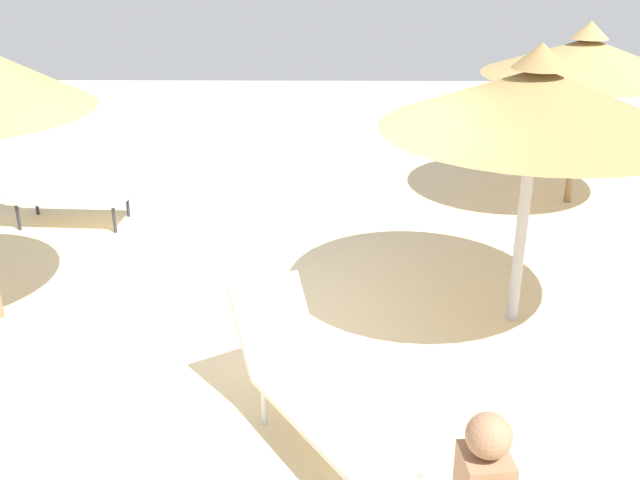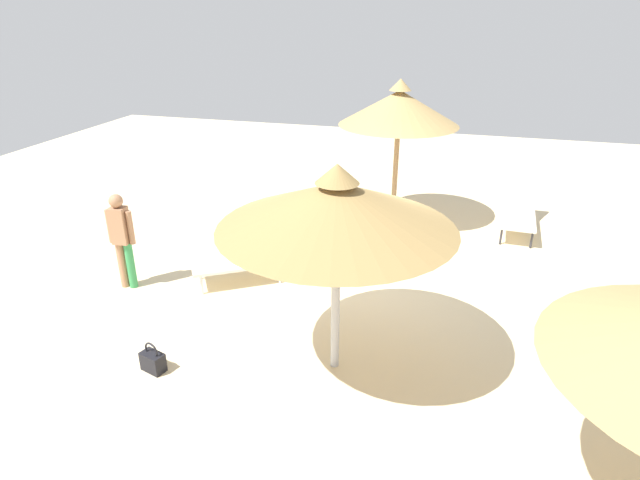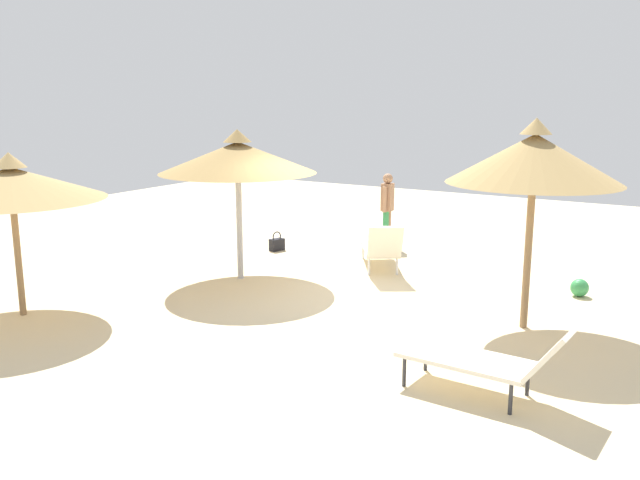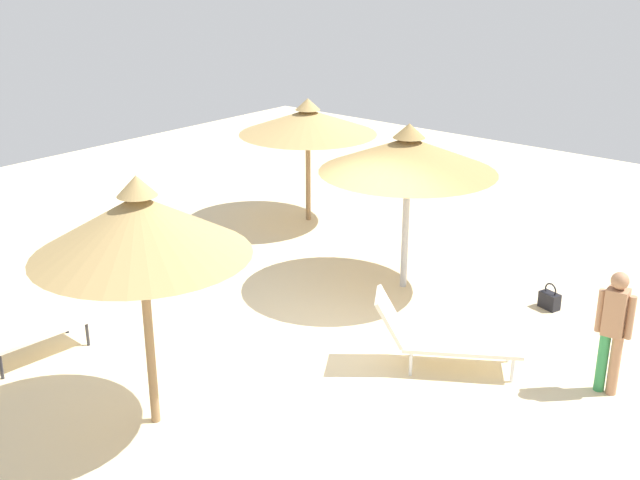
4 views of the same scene
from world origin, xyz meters
name	(u,v)px [view 4 (image 4 of 4)]	position (x,y,z in m)	size (l,w,h in m)	color
ground	(342,336)	(0.00, 0.00, -0.05)	(24.00, 24.00, 0.10)	beige
parasol_umbrella_far_left	(140,226)	(-3.09, 0.27, 2.38)	(2.35, 2.35, 2.92)	olive
parasol_umbrella_back	(408,155)	(1.93, 0.28, 2.16)	(2.73, 2.73, 2.64)	#B2B2B7
parasol_umbrella_front	(308,122)	(3.45, 3.59, 1.97)	(2.66, 2.66, 2.42)	olive
lounge_chair_near_right	(440,336)	(0.05, -1.55, 0.45)	(1.51, 1.90, 0.99)	silver
lounge_chair_far_right	(13,331)	(-3.37, 2.75, 0.45)	(1.89, 0.76, 0.93)	silver
person_standing_center	(614,326)	(0.84, -3.44, 0.89)	(0.24, 0.43, 1.58)	#338C4C
handbag	(549,300)	(2.64, -1.88, 0.14)	(0.25, 0.34, 0.41)	black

